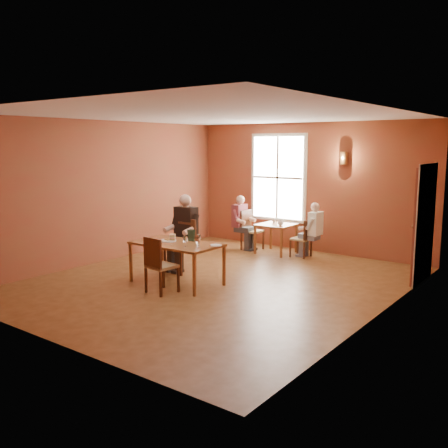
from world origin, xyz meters
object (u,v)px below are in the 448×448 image
Objects in this scene: main_table at (177,263)px; chair_empty at (162,265)px; chair_diner_main at (180,246)px; second_table at (276,239)px; diner_main at (179,236)px; chair_diner_maroon at (252,230)px; chair_diner_white at (301,238)px; diner_maroon at (251,224)px; diner_white at (302,231)px.

chair_empty is at bearing -72.60° from main_table.
chair_diner_main is 1.35× the size of second_table.
diner_main reaches higher than chair_diner_maroon.
diner_main is at bearing 128.88° from main_table.
chair_empty is 3.92m from chair_diner_maroon.
main_table reaches higher than second_table.
chair_diner_white is 0.90× the size of chair_diner_maroon.
chair_diner_white is at bearing 0.00° from second_table.
diner_main is at bearing 154.81° from chair_diner_white.
second_table is at bearing 97.27° from chair_empty.
chair_diner_white is 1.30m from chair_diner_maroon.
second_table is at bearing 90.00° from diner_maroon.
chair_empty is 0.77× the size of diner_maroon.
chair_diner_main reaches higher than chair_diner_maroon.
chair_diner_white is 0.17m from diner_white.
chair_diner_maroon is at bearing 90.00° from diner_maroon.
diner_white is at bearing 90.00° from diner_maroon.
chair_diner_maroon is 0.15m from diner_maroon.
chair_diner_main is at bearing -102.93° from second_table.
main_table is at bearing 167.06° from chair_diner_white.
chair_diner_main is (-0.50, 0.65, 0.14)m from main_table.
diner_main is 1.51× the size of chair_empty.
second_table is 0.66m from chair_diner_maroon.
second_table is 0.73m from diner_white.
diner_maroon is (-0.03, 0.00, 0.15)m from chair_diner_maroon.
chair_empty is 1.25× the size of second_table.
chair_diner_white is 1.34m from diner_maroon.
main_table is 0.83m from chair_diner_main.
diner_main reaches higher than main_table.
diner_maroon is at bearing 99.90° from main_table.
diner_white is 0.96× the size of diner_maroon.
main_table is 3.38m from chair_diner_white.
diner_white is 1.34m from chair_diner_maroon.
main_table is 1.87× the size of chair_diner_white.
chair_diner_maroon is at bearing 99.39° from main_table.
diner_main is 1.22× the size of diner_white.
chair_diner_main is 0.21m from diner_main.
second_table is (-0.07, 3.86, -0.14)m from chair_empty.
chair_diner_main is 1.07× the size of chair_empty.
main_table is 1.66× the size of chair_empty.
chair_diner_white is at bearing 77.06° from main_table.
chair_diner_main is at bearing 0.95° from chair_diner_maroon.
diner_maroon is (-1.33, 0.00, 0.20)m from chair_diner_white.
chair_empty is (0.68, -1.19, -0.25)m from diner_main.
chair_diner_main is 0.71× the size of diner_main.
diner_maroon is at bearing 107.23° from chair_empty.
chair_diner_white reaches higher than second_table.
diner_main is 1.90× the size of second_table.
chair_diner_main is at bearing 154.03° from diner_white.
chair_empty is at bearing 119.11° from chair_diner_main.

